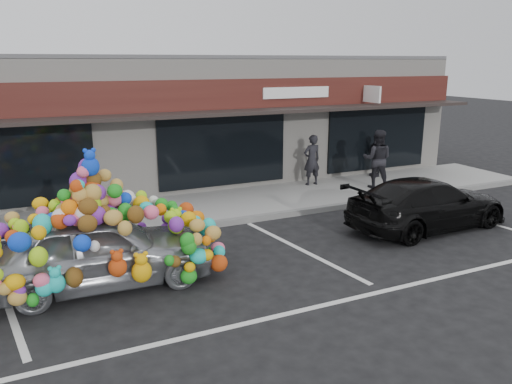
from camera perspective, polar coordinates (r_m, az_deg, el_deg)
name	(u,v)px	position (r m, az deg, el deg)	size (l,w,h in m)	color
ground	(184,274)	(10.21, -8.26, -9.29)	(90.00, 90.00, 0.00)	black
shop_building	(108,121)	(17.72, -16.55, 7.76)	(24.00, 7.20, 4.31)	beige
sidewalk	(140,216)	(13.84, -13.10, -2.70)	(26.00, 3.00, 0.15)	#979792
kerb	(154,233)	(12.44, -11.63, -4.60)	(26.00, 0.18, 0.16)	slate
parking_stripe_left	(6,301)	(10.09, -26.62, -11.10)	(0.12, 4.40, 0.01)	silver
parking_stripe_mid	(300,249)	(11.41, 5.10, -6.53)	(0.12, 4.40, 0.01)	silver
parking_stripe_right	(474,219)	(14.74, 23.64, -2.80)	(0.12, 4.40, 0.01)	silver
lane_line	(332,303)	(9.09, 8.65, -12.46)	(14.00, 0.12, 0.01)	silver
toy_car	(97,241)	(9.78, -17.67, -5.32)	(3.07, 4.60, 2.64)	#91969B
black_sedan	(428,204)	(13.33, 19.04, -1.26)	(4.43, 1.80, 1.29)	black
pedestrian_a	(312,160)	(16.52, 6.40, 3.66)	(0.61, 0.40, 1.66)	#24252A
pedestrian_b	(377,159)	(16.47, 13.69, 3.68)	(0.92, 0.71, 1.88)	black
pedestrian_c	(376,155)	(18.17, 13.58, 4.14)	(0.37, 0.90, 1.53)	#252227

